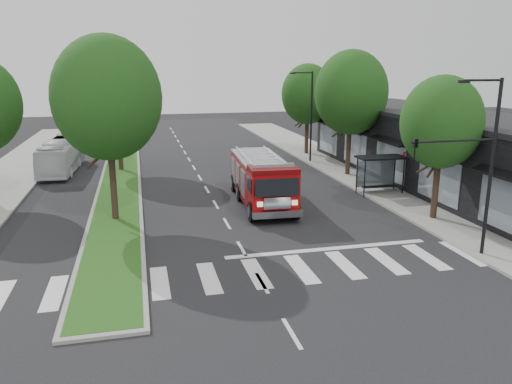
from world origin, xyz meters
TOP-DOWN VIEW (x-y plane):
  - ground at (0.00, 0.00)m, footprint 140.00×140.00m
  - sidewalk_right at (12.50, 10.00)m, footprint 5.00×80.00m
  - median at (-6.00, 18.00)m, footprint 3.00×50.00m
  - storefront_row at (17.00, 10.00)m, footprint 8.00×30.00m
  - bus_shelter at (11.20, 8.15)m, footprint 3.20×1.60m
  - tree_right_near at (11.50, 2.00)m, footprint 4.40×4.40m
  - tree_right_mid at (11.50, 14.00)m, footprint 5.60×5.60m
  - tree_right_far at (11.50, 24.00)m, footprint 5.00×5.00m
  - tree_median_near at (-6.00, 6.00)m, footprint 5.80×5.80m
  - tree_median_far at (-6.00, 20.00)m, footprint 5.60×5.60m
  - streetlight_right_near at (9.61, -3.50)m, footprint 4.08×0.22m
  - streetlight_right_far at (10.35, 20.00)m, footprint 2.11×0.20m
  - fire_engine at (2.87, 7.53)m, footprint 3.24×9.35m
  - city_bus at (-10.71, 20.98)m, footprint 2.70×9.71m

SIDE VIEW (x-z plane):
  - ground at x=0.00m, z-range 0.00..0.00m
  - sidewalk_right at x=12.50m, z-range 0.00..0.15m
  - median at x=-6.00m, z-range 0.00..0.16m
  - city_bus at x=-10.71m, z-range 0.00..2.68m
  - fire_engine at x=2.87m, z-range -0.07..3.13m
  - bus_shelter at x=11.20m, z-range 0.73..3.34m
  - storefront_row at x=17.00m, z-range 0.00..5.00m
  - streetlight_right_far at x=10.35m, z-range 0.48..8.48m
  - streetlight_right_near at x=9.61m, z-range 0.67..8.67m
  - tree_right_near at x=11.50m, z-range 1.48..9.53m
  - tree_right_far at x=11.50m, z-range 1.47..10.20m
  - tree_right_mid at x=11.50m, z-range 1.63..11.35m
  - tree_median_far at x=-6.00m, z-range 1.63..11.35m
  - tree_median_near at x=-6.00m, z-range 1.73..11.89m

